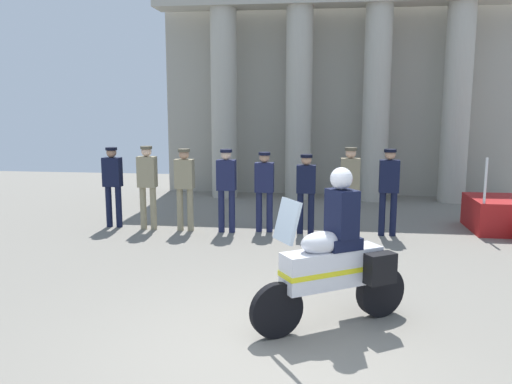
% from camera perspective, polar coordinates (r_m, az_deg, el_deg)
% --- Properties ---
extents(ground_plane, '(28.00, 28.00, 0.00)m').
position_cam_1_polar(ground_plane, '(5.77, 1.24, -17.40)').
color(ground_plane, gray).
extents(colonnade_backdrop, '(9.95, 1.57, 5.79)m').
position_cam_1_polar(colonnade_backdrop, '(15.06, 8.81, 11.47)').
color(colonnade_backdrop, '#A49F91').
rests_on(colonnade_backdrop, ground_plane).
extents(officer_in_row_0, '(0.38, 0.24, 1.71)m').
position_cam_1_polar(officer_in_row_0, '(11.55, -15.31, 1.23)').
color(officer_in_row_0, black).
rests_on(officer_in_row_0, ground_plane).
extents(officer_in_row_1, '(0.38, 0.24, 1.76)m').
position_cam_1_polar(officer_in_row_1, '(11.14, -11.72, 1.22)').
color(officer_in_row_1, gray).
rests_on(officer_in_row_1, ground_plane).
extents(officer_in_row_2, '(0.38, 0.24, 1.71)m').
position_cam_1_polar(officer_in_row_2, '(10.90, -7.77, 1.00)').
color(officer_in_row_2, gray).
rests_on(officer_in_row_2, ground_plane).
extents(officer_in_row_3, '(0.38, 0.24, 1.71)m').
position_cam_1_polar(officer_in_row_3, '(10.69, -3.24, 0.91)').
color(officer_in_row_3, '#191E42').
rests_on(officer_in_row_3, ground_plane).
extents(officer_in_row_4, '(0.38, 0.24, 1.65)m').
position_cam_1_polar(officer_in_row_4, '(10.72, 0.91, 0.74)').
color(officer_in_row_4, '#191E42').
rests_on(officer_in_row_4, ground_plane).
extents(officer_in_row_5, '(0.38, 0.24, 1.62)m').
position_cam_1_polar(officer_in_row_5, '(10.62, 5.46, 0.52)').
color(officer_in_row_5, black).
rests_on(officer_in_row_5, ground_plane).
extents(officer_in_row_6, '(0.38, 0.24, 1.76)m').
position_cam_1_polar(officer_in_row_6, '(10.66, 10.17, 0.92)').
color(officer_in_row_6, '#7A7056').
rests_on(officer_in_row_6, ground_plane).
extents(officer_in_row_7, '(0.38, 0.24, 1.74)m').
position_cam_1_polar(officer_in_row_7, '(10.71, 14.23, 0.73)').
color(officer_in_row_7, black).
rests_on(officer_in_row_7, ground_plane).
extents(motorcycle_with_rider, '(1.83, 1.26, 1.90)m').
position_cam_1_polar(motorcycle_with_rider, '(6.28, 8.80, -7.40)').
color(motorcycle_with_rider, black).
rests_on(motorcycle_with_rider, ground_plane).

